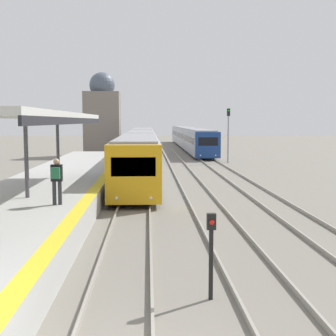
% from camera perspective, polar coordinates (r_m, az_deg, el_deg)
% --- Properties ---
extents(platform_canopy, '(4.00, 16.15, 3.33)m').
position_cam_1_polar(platform_canopy, '(19.02, -16.90, 6.08)').
color(platform_canopy, beige).
rests_on(platform_canopy, station_platform).
extents(person_on_platform, '(0.40, 0.40, 1.66)m').
position_cam_1_polar(person_on_platform, '(17.20, -13.43, -1.14)').
color(person_on_platform, '#2D2D33').
rests_on(person_on_platform, station_platform).
extents(train_near, '(2.55, 46.57, 3.04)m').
position_cam_1_polar(train_near, '(43.88, -3.33, 2.76)').
color(train_near, gold).
rests_on(train_near, ground_plane).
extents(train_far, '(2.54, 44.13, 3.01)m').
position_cam_1_polar(train_far, '(68.48, 2.54, 3.82)').
color(train_far, navy).
rests_on(train_far, ground_plane).
extents(signal_post_near, '(0.20, 0.21, 1.95)m').
position_cam_1_polar(signal_post_near, '(10.53, 5.28, -9.54)').
color(signal_post_near, black).
rests_on(signal_post_near, ground_plane).
extents(signal_mast_far, '(0.28, 0.29, 5.15)m').
position_cam_1_polar(signal_mast_far, '(44.74, 7.36, 4.75)').
color(signal_mast_far, gray).
rests_on(signal_mast_far, ground_plane).
extents(distant_domed_building, '(4.00, 4.00, 9.48)m').
position_cam_1_polar(distant_domed_building, '(54.20, -7.98, 6.12)').
color(distant_domed_building, slate).
rests_on(distant_domed_building, ground_plane).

